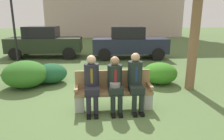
# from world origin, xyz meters

# --- Properties ---
(ground_plane) EXTENTS (80.00, 80.00, 0.00)m
(ground_plane) POSITION_xyz_m (0.00, 0.00, 0.00)
(ground_plane) COLOR #4F693A
(park_bench) EXTENTS (1.82, 0.44, 0.90)m
(park_bench) POSITION_xyz_m (0.37, -0.19, 0.42)
(park_bench) COLOR #99754C
(park_bench) RESTS_ON ground
(seated_man_left) EXTENTS (0.34, 0.72, 1.31)m
(seated_man_left) POSITION_xyz_m (-0.14, -0.31, 0.73)
(seated_man_left) COLOR #23232D
(seated_man_left) RESTS_ON ground
(seated_man_middle) EXTENTS (0.34, 0.72, 1.27)m
(seated_man_middle) POSITION_xyz_m (0.39, -0.32, 0.71)
(seated_man_middle) COLOR #1E2823
(seated_man_middle) RESTS_ON ground
(seated_man_right) EXTENTS (0.34, 0.72, 1.34)m
(seated_man_right) POSITION_xyz_m (0.88, -0.31, 0.75)
(seated_man_right) COLOR #1E2823
(seated_man_right) RESTS_ON ground
(shrub_near_bench) EXTENTS (1.34, 1.23, 0.84)m
(shrub_near_bench) POSITION_xyz_m (-2.21, 1.56, 0.42)
(shrub_near_bench) COLOR #316C23
(shrub_near_bench) RESTS_ON ground
(shrub_mid_lawn) EXTENTS (1.13, 1.03, 0.70)m
(shrub_mid_lawn) POSITION_xyz_m (2.09, 1.50, 0.35)
(shrub_mid_lawn) COLOR #367D1F
(shrub_mid_lawn) RESTS_ON ground
(shrub_far_lawn) EXTENTS (1.05, 0.96, 0.65)m
(shrub_far_lawn) POSITION_xyz_m (-1.50, 1.93, 0.33)
(shrub_far_lawn) COLOR #1D522E
(shrub_far_lawn) RESTS_ON ground
(parked_car_near) EXTENTS (3.97, 1.85, 1.68)m
(parked_car_near) POSITION_xyz_m (-2.70, 6.65, 0.84)
(parked_car_near) COLOR #232D1E
(parked_car_near) RESTS_ON ground
(parked_car_far) EXTENTS (4.00, 1.93, 1.68)m
(parked_car_far) POSITION_xyz_m (1.87, 5.94, 0.84)
(parked_car_far) COLOR #1E2338
(parked_car_far) RESTS_ON ground
(street_lamp) EXTENTS (0.24, 0.24, 3.41)m
(street_lamp) POSITION_xyz_m (-3.70, 5.22, 2.10)
(street_lamp) COLOR black
(street_lamp) RESTS_ON ground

